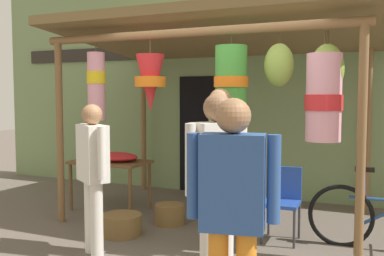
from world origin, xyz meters
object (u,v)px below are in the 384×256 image
object	(u,v)px
flower_heap_on_table	(115,157)
wicker_basket_by_table	(169,214)
folding_chair	(282,197)
vendor_in_orange	(233,205)
customer_foreground	(93,167)
passerby_at_right	(217,179)
display_table	(110,167)
shopper_by_bananas	(220,157)
wicker_basket_spare	(121,225)

from	to	relation	value
flower_heap_on_table	wicker_basket_by_table	bearing A→B (deg)	-17.43
folding_chair	vendor_in_orange	world-z (taller)	vendor_in_orange
customer_foreground	passerby_at_right	bearing A→B (deg)	-16.13
display_table	customer_foreground	world-z (taller)	customer_foreground
wicker_basket_by_table	display_table	bearing A→B (deg)	164.19
folding_chair	customer_foreground	xyz separation A→B (m)	(-1.71, -1.27, 0.43)
folding_chair	vendor_in_orange	bearing A→B (deg)	-85.79
wicker_basket_by_table	vendor_in_orange	bearing A→B (deg)	-55.59
display_table	shopper_by_bananas	distance (m)	2.39
display_table	wicker_basket_by_table	world-z (taller)	display_table
folding_chair	passerby_at_right	distance (m)	1.79
wicker_basket_spare	vendor_in_orange	size ratio (longest dim) A/B	0.29
folding_chair	vendor_in_orange	distance (m)	2.43
wicker_basket_by_table	shopper_by_bananas	bearing A→B (deg)	-38.31
wicker_basket_spare	customer_foreground	world-z (taller)	customer_foreground
shopper_by_bananas	display_table	bearing A→B (deg)	152.63
wicker_basket_by_table	vendor_in_orange	xyz separation A→B (m)	(1.64, -2.40, 0.84)
flower_heap_on_table	shopper_by_bananas	size ratio (longest dim) A/B	0.42
wicker_basket_spare	passerby_at_right	distance (m)	2.15
flower_heap_on_table	wicker_basket_spare	world-z (taller)	flower_heap_on_table
wicker_basket_by_table	wicker_basket_spare	xyz separation A→B (m)	(-0.33, -0.63, -0.01)
display_table	passerby_at_right	distance (m)	3.19
wicker_basket_spare	vendor_in_orange	xyz separation A→B (m)	(1.97, -1.77, 0.85)
flower_heap_on_table	wicker_basket_spare	bearing A→B (deg)	-53.09
flower_heap_on_table	vendor_in_orange	world-z (taller)	vendor_in_orange
flower_heap_on_table	passerby_at_right	distance (m)	3.13
flower_heap_on_table	shopper_by_bananas	world-z (taller)	shopper_by_bananas
wicker_basket_spare	shopper_by_bananas	world-z (taller)	shopper_by_bananas
flower_heap_on_table	vendor_in_orange	xyz separation A→B (m)	(2.69, -2.73, 0.19)
vendor_in_orange	customer_foreground	size ratio (longest dim) A/B	1.05
folding_chair	wicker_basket_spare	bearing A→B (deg)	-161.17
folding_chair	passerby_at_right	world-z (taller)	passerby_at_right
folding_chair	customer_foreground	world-z (taller)	customer_foreground
vendor_in_orange	passerby_at_right	size ratio (longest dim) A/B	0.98
folding_chair	shopper_by_bananas	distance (m)	1.04
wicker_basket_by_table	customer_foreground	distance (m)	1.54
passerby_at_right	display_table	bearing A→B (deg)	139.66
folding_chair	customer_foreground	bearing A→B (deg)	-143.40
flower_heap_on_table	shopper_by_bananas	bearing A→B (deg)	-28.47
display_table	passerby_at_right	xyz separation A→B (m)	(2.42, -2.05, 0.37)
folding_chair	passerby_at_right	xyz separation A→B (m)	(-0.17, -1.72, 0.49)
flower_heap_on_table	wicker_basket_by_table	xyz separation A→B (m)	(1.05, -0.33, -0.65)
customer_foreground	vendor_in_orange	bearing A→B (deg)	-30.48
wicker_basket_by_table	passerby_at_right	xyz separation A→B (m)	(1.29, -1.74, 0.87)
wicker_basket_by_table	customer_foreground	bearing A→B (deg)	-100.64
wicker_basket_by_table	passerby_at_right	world-z (taller)	passerby_at_right
folding_chair	wicker_basket_by_table	bearing A→B (deg)	179.23
wicker_basket_by_table	shopper_by_bananas	world-z (taller)	shopper_by_bananas
customer_foreground	passerby_at_right	size ratio (longest dim) A/B	0.94
wicker_basket_spare	vendor_in_orange	bearing A→B (deg)	-41.91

